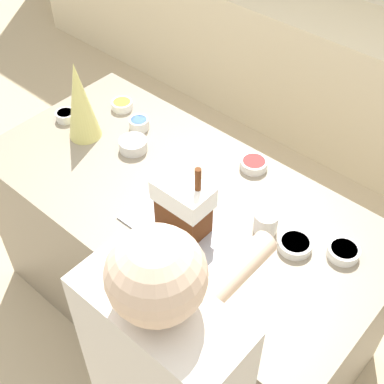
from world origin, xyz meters
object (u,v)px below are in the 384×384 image
object	(u,v)px
gingerbread_house	(183,206)
mug	(266,222)
candy_bowl_near_tray_right	(133,144)
candy_bowl_far_right	(295,244)
candy_bowl_far_left	(122,105)
baking_tray	(184,227)
candy_bowl_front_corner	(66,115)
candy_bowl_near_tray_left	(343,251)
candy_bowl_behind_tray	(139,123)
decorative_tree	(80,101)
candy_bowl_beside_tree	(254,164)

from	to	relation	value
gingerbread_house	mug	bearing A→B (deg)	39.50
candy_bowl_near_tray_right	candy_bowl_far_right	size ratio (longest dim) A/B	0.98
gingerbread_house	candy_bowl_far_left	world-z (taller)	gingerbread_house
baking_tray	candy_bowl_front_corner	bearing A→B (deg)	170.96
candy_bowl_far_left	candy_bowl_near_tray_left	xyz separation A→B (m)	(1.31, -0.09, -0.00)
candy_bowl_behind_tray	baking_tray	bearing A→B (deg)	-29.61
decorative_tree	candy_bowl_near_tray_right	bearing A→B (deg)	16.90
gingerbread_house	candy_bowl_behind_tray	world-z (taller)	gingerbread_house
baking_tray	candy_bowl_far_right	size ratio (longest dim) A/B	3.59
gingerbread_house	mug	world-z (taller)	gingerbread_house
gingerbread_house	candy_bowl_beside_tree	bearing A→B (deg)	90.59
gingerbread_house	candy_bowl_near_tray_right	world-z (taller)	gingerbread_house
candy_bowl_near_tray_left	candy_bowl_front_corner	distance (m)	1.46
candy_bowl_far_right	decorative_tree	bearing A→B (deg)	-176.08
baking_tray	candy_bowl_beside_tree	distance (m)	0.47
candy_bowl_far_right	mug	size ratio (longest dim) A/B	1.40
candy_bowl_near_tray_right	baking_tray	bearing A→B (deg)	-22.49
candy_bowl_far_left	candy_bowl_front_corner	bearing A→B (deg)	-119.89
baking_tray	mug	bearing A→B (deg)	39.47
gingerbread_house	decorative_tree	bearing A→B (deg)	170.06
decorative_tree	candy_bowl_near_tray_left	distance (m)	1.31
candy_bowl_front_corner	candy_bowl_beside_tree	xyz separation A→B (m)	(0.90, 0.33, -0.00)
candy_bowl_near_tray_right	candy_bowl_front_corner	distance (m)	0.41
baking_tray	candy_bowl_near_tray_left	world-z (taller)	candy_bowl_near_tray_left
candy_bowl_behind_tray	candy_bowl_far_right	world-z (taller)	candy_bowl_behind_tray
gingerbread_house	decorative_tree	world-z (taller)	decorative_tree
candy_bowl_near_tray_left	mug	size ratio (longest dim) A/B	1.30
candy_bowl_near_tray_right	candy_bowl_behind_tray	bearing A→B (deg)	125.39
gingerbread_house	candy_bowl_front_corner	xyz separation A→B (m)	(-0.90, 0.14, -0.11)
candy_bowl_front_corner	mug	distance (m)	1.15
candy_bowl_far_left	candy_bowl_front_corner	size ratio (longest dim) A/B	1.11
candy_bowl_behind_tray	candy_bowl_beside_tree	bearing A→B (deg)	13.26
candy_bowl_near_tray_left	mug	distance (m)	0.31
decorative_tree	candy_bowl_far_left	distance (m)	0.31
candy_bowl_far_right	candy_bowl_front_corner	bearing A→B (deg)	-177.18
candy_bowl_far_left	candy_bowl_far_right	size ratio (longest dim) A/B	0.80
gingerbread_house	candy_bowl_front_corner	bearing A→B (deg)	170.98
candy_bowl_front_corner	candy_bowl_far_right	bearing A→B (deg)	2.82
candy_bowl_near_tray_right	candy_bowl_near_tray_left	distance (m)	1.04
baking_tray	gingerbread_house	distance (m)	0.13
decorative_tree	candy_bowl_front_corner	size ratio (longest dim) A/B	4.12
candy_bowl_behind_tray	candy_bowl_beside_tree	distance (m)	0.60
decorative_tree	candy_bowl_far_right	world-z (taller)	decorative_tree
candy_bowl_far_right	mug	world-z (taller)	mug
candy_bowl_front_corner	candy_bowl_behind_tray	bearing A→B (deg)	30.69
candy_bowl_front_corner	candy_bowl_beside_tree	bearing A→B (deg)	19.92
candy_bowl_behind_tray	candy_bowl_beside_tree	size ratio (longest dim) A/B	0.78
decorative_tree	mug	distance (m)	1.00
candy_bowl_far_right	candy_bowl_far_left	bearing A→B (deg)	171.04
gingerbread_house	mug	xyz separation A→B (m)	(0.25, 0.20, -0.09)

